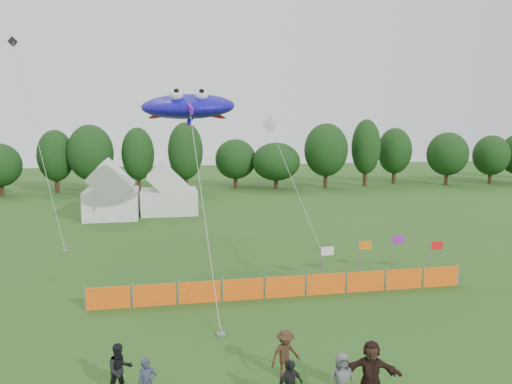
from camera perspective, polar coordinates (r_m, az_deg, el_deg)
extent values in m
plane|color=#234C16|center=(17.12, 4.09, -20.41)|extent=(160.00, 160.00, 0.00)
cylinder|color=#382314|center=(61.91, -27.09, 0.46)|extent=(0.50, 0.50, 1.91)
ellipsoid|color=black|center=(61.67, -27.23, 2.76)|extent=(4.61, 4.61, 4.30)
cylinder|color=#382314|center=(62.24, -21.79, 1.02)|extent=(0.50, 0.50, 2.38)
ellipsoid|color=black|center=(61.97, -21.94, 3.87)|extent=(4.09, 4.09, 5.35)
cylinder|color=#382314|center=(60.79, -18.25, 1.13)|extent=(0.50, 0.50, 2.57)
ellipsoid|color=black|center=(60.51, -18.39, 4.29)|extent=(5.20, 5.20, 5.79)
cylinder|color=#382314|center=(60.29, -13.25, 1.21)|extent=(0.50, 0.50, 2.46)
ellipsoid|color=black|center=(60.00, -13.35, 4.27)|extent=(3.78, 3.78, 5.55)
cylinder|color=#382314|center=(58.91, -8.00, 1.29)|extent=(0.50, 0.50, 2.66)
ellipsoid|color=black|center=(58.61, -8.07, 4.67)|extent=(4.05, 4.05, 5.99)
cylinder|color=#382314|center=(62.16, -2.34, 1.39)|extent=(0.50, 0.50, 1.98)
ellipsoid|color=black|center=(61.91, -2.36, 3.77)|extent=(5.06, 5.06, 4.46)
cylinder|color=#382314|center=(61.14, 2.31, 1.23)|extent=(0.50, 0.50, 1.86)
ellipsoid|color=black|center=(60.90, 2.32, 3.49)|extent=(5.86, 5.86, 4.18)
cylinder|color=#382314|center=(62.66, 7.95, 1.67)|extent=(0.50, 0.50, 2.62)
ellipsoid|color=black|center=(62.38, 8.01, 4.79)|extent=(5.41, 5.41, 5.89)
cylinder|color=#382314|center=(65.20, 12.36, 1.88)|extent=(0.50, 0.50, 2.78)
ellipsoid|color=black|center=(64.92, 12.45, 5.07)|extent=(3.67, 3.67, 6.26)
cylinder|color=#382314|center=(68.97, 15.47, 1.95)|extent=(0.50, 0.50, 2.42)
ellipsoid|color=black|center=(68.73, 15.57, 4.56)|extent=(4.46, 4.46, 5.44)
cylinder|color=#382314|center=(69.53, 20.93, 1.68)|extent=(0.50, 0.50, 2.24)
ellipsoid|color=black|center=(69.29, 21.05, 4.08)|extent=(5.26, 5.26, 5.03)
cylinder|color=#382314|center=(73.13, 25.18, 1.68)|extent=(0.50, 0.50, 2.10)
ellipsoid|color=black|center=(72.91, 25.31, 3.83)|extent=(4.74, 4.74, 4.73)
cube|color=silver|center=(44.38, -16.14, -1.29)|extent=(4.42, 4.42, 2.43)
cube|color=silver|center=(45.38, -9.90, -1.07)|extent=(4.89, 3.91, 2.15)
cube|color=#FF5B0E|center=(23.22, -16.56, -11.54)|extent=(1.90, 0.06, 1.00)
cube|color=#FF5B0E|center=(23.11, -11.52, -11.47)|extent=(1.90, 0.06, 1.00)
cube|color=#FF5B0E|center=(23.16, -6.47, -11.31)|extent=(1.90, 0.06, 1.00)
cube|color=#FF5B0E|center=(23.39, -1.48, -11.06)|extent=(1.90, 0.06, 1.00)
cube|color=#FF5B0E|center=(23.78, 3.36, -10.75)|extent=(1.90, 0.06, 1.00)
cube|color=#FF5B0E|center=(24.33, 8.01, -10.38)|extent=(1.90, 0.06, 1.00)
cube|color=#FF5B0E|center=(25.03, 12.41, -9.96)|extent=(1.90, 0.06, 1.00)
cube|color=#FF5B0E|center=(25.86, 16.53, -9.52)|extent=(1.90, 0.06, 1.00)
cube|color=#FF5B0E|center=(26.82, 20.38, -9.06)|extent=(1.90, 0.06, 1.00)
cylinder|color=gray|center=(26.06, 7.38, -8.18)|extent=(0.06, 0.06, 1.81)
cube|color=white|center=(25.99, 8.15, -6.69)|extent=(0.70, 0.02, 0.45)
cylinder|color=gray|center=(26.59, 11.62, -7.69)|extent=(0.06, 0.06, 2.05)
cube|color=orange|center=(26.52, 12.37, -5.97)|extent=(0.70, 0.02, 0.45)
cylinder|color=gray|center=(27.66, 15.22, -7.06)|extent=(0.06, 0.06, 2.17)
cube|color=purple|center=(27.60, 15.94, -5.28)|extent=(0.70, 0.02, 0.45)
cylinder|color=gray|center=(28.27, 19.26, -7.23)|extent=(0.06, 0.06, 1.86)
cube|color=red|center=(28.27, 19.95, -5.78)|extent=(0.70, 0.02, 0.45)
imported|color=#2A3147|center=(15.47, -12.35, -20.67)|extent=(0.60, 0.44, 1.52)
imported|color=black|center=(16.30, -15.30, -19.02)|extent=(0.96, 0.86, 1.62)
imported|color=#3A2317|center=(16.70, 3.38, -18.05)|extent=(1.18, 0.89, 1.62)
imported|color=#535358|center=(15.52, 9.76, -20.37)|extent=(0.78, 0.51, 1.59)
imported|color=black|center=(15.80, 13.01, -19.37)|extent=(1.81, 1.12, 1.86)
ellipsoid|color=#170EC6|center=(31.66, -7.80, 9.68)|extent=(7.11, 6.29, 2.07)
sphere|color=white|center=(30.37, -9.10, 10.94)|extent=(0.83, 0.83, 0.83)
sphere|color=white|center=(30.46, -6.27, 10.98)|extent=(0.83, 0.83, 0.83)
ellipsoid|color=red|center=(31.79, -10.67, 8.63)|extent=(1.73, 0.76, 0.27)
ellipsoid|color=red|center=(31.97, -4.94, 8.73)|extent=(1.73, 0.76, 0.27)
cube|color=purple|center=(29.39, -7.53, 9.43)|extent=(0.37, 0.96, 0.70)
cylinder|color=#A5A5A5|center=(24.27, -6.17, -0.90)|extent=(0.36, 11.52, 8.83)
cube|color=gray|center=(19.98, -4.03, -15.90)|extent=(0.30, 0.30, 0.10)
cube|color=white|center=(38.41, 1.57, 7.67)|extent=(1.31, 0.36, 1.31)
cylinder|color=#A5A5A5|center=(34.99, 4.27, 1.12)|extent=(1.68, 8.00, 7.94)
cube|color=gray|center=(32.19, 7.50, -6.62)|extent=(0.30, 0.30, 0.10)
cube|color=black|center=(39.05, -26.05, 15.19)|extent=(0.73, 0.22, 0.73)
cylinder|color=#A5A5A5|center=(35.88, -23.64, 5.16)|extent=(3.61, 4.99, 13.57)
cube|color=gray|center=(34.05, -20.96, -6.28)|extent=(0.30, 0.30, 0.10)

